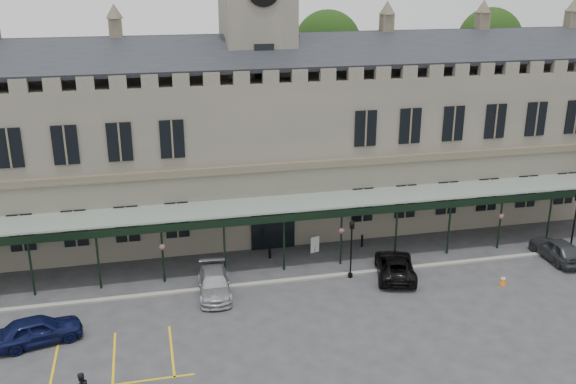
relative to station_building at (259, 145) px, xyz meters
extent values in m
plane|color=#303033|center=(0.00, -15.91, -6.47)|extent=(140.00, 140.00, 0.00)
cube|color=#646054|center=(0.00, 0.09, -0.47)|extent=(60.00, 10.00, 12.00)
cube|color=brown|center=(0.00, -5.09, -0.27)|extent=(60.00, 0.35, 0.50)
cube|color=black|center=(0.00, -2.41, 7.33)|extent=(60.00, 4.77, 2.20)
cube|color=black|center=(0.00, 2.59, 7.33)|extent=(60.00, 4.77, 2.20)
cube|color=black|center=(0.00, -5.01, -4.57)|extent=(3.20, 0.18, 3.80)
cube|color=#646054|center=(0.00, 0.09, 4.53)|extent=(5.00, 5.00, 22.00)
cube|color=black|center=(0.00, -2.47, 6.53)|extent=(1.40, 0.12, 2.80)
cube|color=#8C9E93|center=(0.00, -6.91, -2.37)|extent=(50.00, 4.00, 0.40)
cube|color=black|center=(0.00, -8.91, -2.62)|extent=(50.00, 0.18, 0.50)
cube|color=gray|center=(0.00, -10.41, -6.41)|extent=(60.00, 0.40, 0.12)
cylinder|color=#332314|center=(8.00, 9.09, -0.47)|extent=(0.70, 0.70, 12.00)
sphere|color=black|center=(8.00, 9.09, 6.53)|extent=(6.00, 6.00, 6.00)
cylinder|color=#332314|center=(24.00, 9.09, -0.47)|extent=(0.70, 0.70, 12.00)
sphere|color=black|center=(24.00, 9.09, 6.53)|extent=(6.00, 6.00, 6.00)
cylinder|color=black|center=(4.04, -10.77, -6.34)|extent=(0.32, 0.32, 0.26)
cylinder|color=black|center=(4.04, -10.77, -4.70)|extent=(0.11, 0.11, 3.53)
cube|color=black|center=(4.04, -10.77, -2.81)|extent=(0.25, 0.25, 0.35)
cone|color=black|center=(4.04, -10.77, -2.50)|extent=(0.39, 0.39, 0.26)
cylinder|color=black|center=(20.39, -10.98, -6.31)|extent=(0.38, 0.38, 0.31)
cylinder|color=black|center=(20.39, -10.98, -4.38)|extent=(0.13, 0.13, 4.18)
cube|color=#FF6708|center=(13.33, -13.98, -6.45)|extent=(0.36, 0.36, 0.04)
cone|color=#FF6708|center=(13.33, -13.98, -6.14)|extent=(0.41, 0.41, 0.65)
cylinder|color=silver|center=(13.33, -13.98, -6.05)|extent=(0.27, 0.27, 0.09)
cylinder|color=black|center=(2.78, -6.43, -6.22)|extent=(0.06, 0.06, 0.50)
cube|color=silver|center=(2.78, -6.43, -5.87)|extent=(0.69, 0.25, 1.20)
cylinder|color=black|center=(-0.58, -6.68, -5.97)|extent=(0.18, 0.18, 0.99)
cylinder|color=black|center=(6.42, -6.26, -6.00)|extent=(0.16, 0.16, 0.93)
imported|color=#0D133B|center=(-15.00, -14.50, -5.68)|extent=(4.95, 2.94, 1.58)
imported|color=#A0A3A8|center=(-5.00, -11.07, -5.76)|extent=(2.26, 4.97, 1.41)
imported|color=black|center=(7.00, -11.20, -5.75)|extent=(3.72, 5.65, 1.44)
imported|color=#323438|center=(19.00, -11.41, -5.67)|extent=(1.92, 4.68, 1.59)
camera|label=1|loc=(-8.56, -47.16, 12.81)|focal=40.00mm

